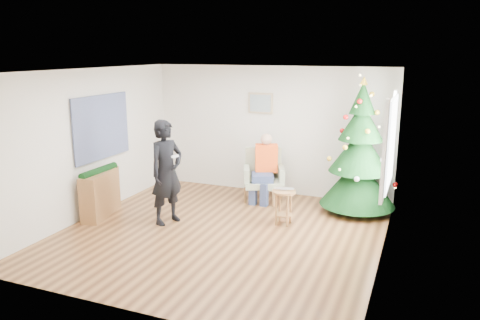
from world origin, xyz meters
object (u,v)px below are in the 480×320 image
at_px(stool, 284,207).
at_px(standing_man, 167,172).
at_px(armchair, 264,182).
at_px(christmas_tree, 360,153).
at_px(console, 100,194).

xyz_separation_m(stool, standing_man, (-1.87, -0.64, 0.59)).
distance_m(stool, standing_man, 2.07).
xyz_separation_m(armchair, standing_man, (-1.12, -1.79, 0.52)).
height_order(christmas_tree, armchair, christmas_tree).
height_order(standing_man, console, standing_man).
height_order(christmas_tree, standing_man, christmas_tree).
height_order(stool, console, console).
bearing_deg(console, christmas_tree, 12.60).
distance_m(stool, console, 3.26).
distance_m(christmas_tree, stool, 1.75).
relative_size(christmas_tree, stool, 4.11).
relative_size(christmas_tree, armchair, 2.43).
bearing_deg(standing_man, console, 117.19).
height_order(stool, armchair, armchair).
relative_size(stool, console, 0.60).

